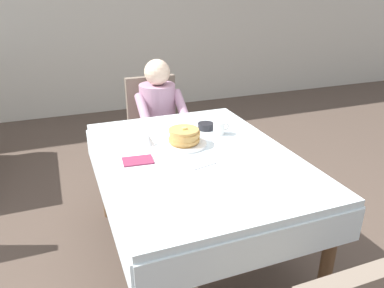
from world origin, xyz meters
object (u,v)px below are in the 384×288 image
object	(u,v)px
cup_coffee	(219,128)
spoon_near_edge	(205,166)
breakfast_stack	(184,136)
fork_left_of_plate	(156,151)
knife_right_of_plate	(213,142)
plate_breakfast	(184,144)
dining_table_main	(196,168)
chair_diner	(155,123)
bowl_butter	(206,126)
diner_person	(159,114)
syrup_pitcher	(148,140)

from	to	relation	value
cup_coffee	spoon_near_edge	world-z (taller)	cup_coffee
breakfast_stack	fork_left_of_plate	size ratio (longest dim) A/B	1.10
knife_right_of_plate	spoon_near_edge	distance (m)	0.35
plate_breakfast	cup_coffee	bearing A→B (deg)	18.37
dining_table_main	knife_right_of_plate	distance (m)	0.23
chair_diner	fork_left_of_plate	bearing A→B (deg)	75.16
dining_table_main	spoon_near_edge	world-z (taller)	spoon_near_edge
bowl_butter	fork_left_of_plate	xyz separation A→B (m)	(-0.42, -0.23, -0.02)
breakfast_stack	cup_coffee	size ratio (longest dim) A/B	1.76
dining_table_main	spoon_near_edge	xyz separation A→B (m)	(-0.01, -0.16, 0.09)
breakfast_stack	cup_coffee	bearing A→B (deg)	18.33
dining_table_main	knife_right_of_plate	xyz separation A→B (m)	(0.17, 0.13, 0.09)
diner_person	fork_left_of_plate	bearing A→B (deg)	72.68
chair_diner	syrup_pitcher	xyz separation A→B (m)	(-0.29, -0.93, 0.25)
diner_person	spoon_near_edge	bearing A→B (deg)	86.27
cup_coffee	syrup_pitcher	size ratio (longest dim) A/B	1.41
plate_breakfast	knife_right_of_plate	distance (m)	0.19
diner_person	plate_breakfast	size ratio (longest dim) A/B	4.00
dining_table_main	chair_diner	bearing A→B (deg)	86.94
cup_coffee	spoon_near_edge	xyz separation A→B (m)	(-0.28, -0.41, -0.04)
dining_table_main	syrup_pitcher	bearing A→B (deg)	134.24
fork_left_of_plate	syrup_pitcher	bearing A→B (deg)	7.26
diner_person	fork_left_of_plate	xyz separation A→B (m)	(-0.27, -0.88, 0.07)
diner_person	breakfast_stack	distance (m)	0.87
plate_breakfast	bowl_butter	size ratio (longest dim) A/B	2.55
spoon_near_edge	fork_left_of_plate	bearing A→B (deg)	110.47
chair_diner	bowl_butter	world-z (taller)	chair_diner
plate_breakfast	syrup_pitcher	world-z (taller)	syrup_pitcher
dining_table_main	bowl_butter	xyz separation A→B (m)	(0.21, 0.36, 0.11)
cup_coffee	knife_right_of_plate	xyz separation A→B (m)	(-0.09, -0.11, -0.04)
diner_person	cup_coffee	world-z (taller)	diner_person
diner_person	cup_coffee	size ratio (longest dim) A/B	9.91
dining_table_main	diner_person	world-z (taller)	diner_person
dining_table_main	diner_person	size ratio (longest dim) A/B	1.36
diner_person	cup_coffee	distance (m)	0.80
dining_table_main	plate_breakfast	bearing A→B (deg)	97.96
plate_breakfast	spoon_near_edge	size ratio (longest dim) A/B	1.87
plate_breakfast	cup_coffee	world-z (taller)	cup_coffee
diner_person	bowl_butter	size ratio (longest dim) A/B	10.18
breakfast_stack	diner_person	bearing A→B (deg)	84.42
plate_breakfast	knife_right_of_plate	size ratio (longest dim) A/B	1.40
cup_coffee	plate_breakfast	bearing A→B (deg)	-161.63
spoon_near_edge	plate_breakfast	bearing A→B (deg)	78.24
breakfast_stack	cup_coffee	xyz separation A→B (m)	(0.28, 0.09, -0.02)
diner_person	bowl_butter	distance (m)	0.67
bowl_butter	spoon_near_edge	xyz separation A→B (m)	(-0.23, -0.53, -0.02)
dining_table_main	syrup_pitcher	size ratio (longest dim) A/B	19.05
breakfast_stack	fork_left_of_plate	distance (m)	0.20
diner_person	syrup_pitcher	distance (m)	0.84
diner_person	breakfast_stack	world-z (taller)	diner_person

